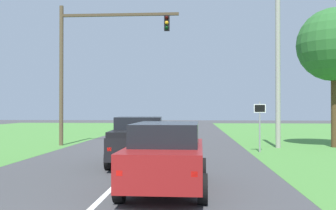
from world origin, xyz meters
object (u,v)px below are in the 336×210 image
(pickup_truck_lead, at_px, (140,140))
(utility_pole_right, at_px, (278,72))
(keep_moving_sign, at_px, (260,120))
(red_suv_near, at_px, (166,155))
(oak_tree_right, at_px, (334,45))
(traffic_light, at_px, (90,54))

(pickup_truck_lead, xyz_separation_m, utility_pole_right, (6.94, 6.91, 3.35))
(keep_moving_sign, height_order, utility_pole_right, utility_pole_right)
(red_suv_near, relative_size, oak_tree_right, 0.58)
(red_suv_near, height_order, oak_tree_right, oak_tree_right)
(traffic_light, xyz_separation_m, keep_moving_sign, (9.63, -3.01, -3.88))
(traffic_light, distance_m, utility_pole_right, 11.12)
(keep_moving_sign, bearing_deg, oak_tree_right, 31.63)
(red_suv_near, height_order, utility_pole_right, utility_pole_right)
(red_suv_near, bearing_deg, pickup_truck_lead, 106.08)
(traffic_light, relative_size, keep_moving_sign, 3.27)
(traffic_light, distance_m, oak_tree_right, 14.36)
(red_suv_near, bearing_deg, keep_moving_sign, 66.82)
(pickup_truck_lead, distance_m, oak_tree_right, 13.62)
(red_suv_near, xyz_separation_m, keep_moving_sign, (4.10, 9.57, 0.68))
(traffic_light, bearing_deg, keep_moving_sign, -17.35)
(oak_tree_right, relative_size, utility_pole_right, 0.93)
(pickup_truck_lead, xyz_separation_m, keep_moving_sign, (5.53, 4.59, 0.69))
(pickup_truck_lead, height_order, oak_tree_right, oak_tree_right)
(pickup_truck_lead, relative_size, utility_pole_right, 0.63)
(oak_tree_right, bearing_deg, pickup_truck_lead, -143.82)
(traffic_light, bearing_deg, oak_tree_right, -0.41)
(utility_pole_right, bearing_deg, oak_tree_right, 10.11)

